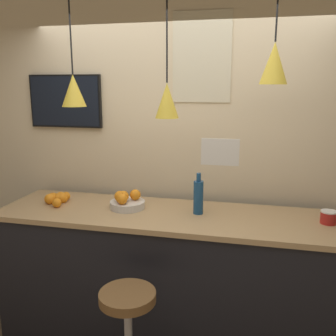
{
  "coord_description": "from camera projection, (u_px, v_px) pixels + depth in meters",
  "views": [
    {
      "loc": [
        0.61,
        -2.02,
        2.0
      ],
      "look_at": [
        0.0,
        0.6,
        1.4
      ],
      "focal_mm": 40.0,
      "sensor_mm": 36.0,
      "label": 1
    }
  ],
  "objects": [
    {
      "name": "spread_jar",
      "position": [
        329.0,
        217.0,
        2.61
      ],
      "size": [
        0.11,
        0.11,
        0.09
      ],
      "color": "red",
      "rests_on": "service_counter"
    },
    {
      "name": "orange_pile",
      "position": [
        58.0,
        198.0,
        3.07
      ],
      "size": [
        0.18,
        0.26,
        0.09
      ],
      "color": "orange",
      "rests_on": "service_counter"
    },
    {
      "name": "pendant_lamp_left",
      "position": [
        73.0,
        90.0,
        2.77
      ],
      "size": [
        0.18,
        0.18,
        0.96
      ],
      "color": "black"
    },
    {
      "name": "fruit_bowl",
      "position": [
        127.0,
        202.0,
        2.94
      ],
      "size": [
        0.27,
        0.27,
        0.14
      ],
      "color": "beige",
      "rests_on": "service_counter"
    },
    {
      "name": "bar_stool",
      "position": [
        128.0,
        329.0,
        2.32
      ],
      "size": [
        0.39,
        0.39,
        0.77
      ],
      "color": "#B7B7BC",
      "rests_on": "ground_plane"
    },
    {
      "name": "pendant_lamp_right",
      "position": [
        274.0,
        63.0,
        2.42
      ],
      "size": [
        0.18,
        0.18,
        0.79
      ],
      "color": "black"
    },
    {
      "name": "juice_bottle",
      "position": [
        198.0,
        197.0,
        2.8
      ],
      "size": [
        0.07,
        0.07,
        0.31
      ],
      "color": "navy",
      "rests_on": "service_counter"
    },
    {
      "name": "back_wall",
      "position": [
        181.0,
        151.0,
        3.21
      ],
      "size": [
        8.0,
        0.06,
        2.9
      ],
      "color": "beige",
      "rests_on": "ground_plane"
    },
    {
      "name": "service_counter",
      "position": [
        168.0,
        276.0,
        2.95
      ],
      "size": [
        2.63,
        0.73,
        1.05
      ],
      "color": "black",
      "rests_on": "ground_plane"
    },
    {
      "name": "hanging_menu_board",
      "position": [
        220.0,
        152.0,
        2.36
      ],
      "size": [
        0.24,
        0.01,
        0.17
      ],
      "color": "white"
    },
    {
      "name": "mounted_tv",
      "position": [
        65.0,
        101.0,
        3.3
      ],
      "size": [
        0.67,
        0.04,
        0.46
      ],
      "color": "black"
    },
    {
      "name": "pendant_lamp_middle",
      "position": [
        167.0,
        100.0,
        2.63
      ],
      "size": [
        0.17,
        0.17,
        1.03
      ],
      "color": "black"
    },
    {
      "name": "wall_poster",
      "position": [
        202.0,
        57.0,
        2.97
      ],
      "size": [
        0.47,
        0.01,
        0.71
      ],
      "color": "beige"
    }
  ]
}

